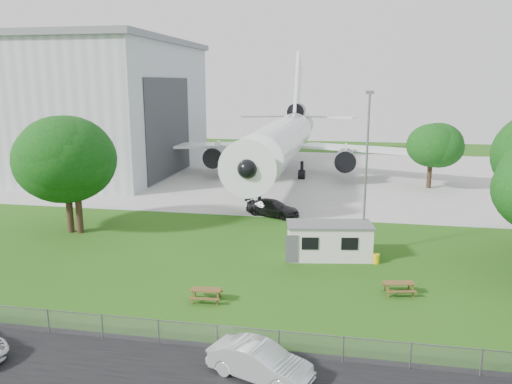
% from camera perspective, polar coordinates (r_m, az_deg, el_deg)
% --- Properties ---
extents(ground, '(160.00, 160.00, 0.00)m').
position_cam_1_polar(ground, '(34.00, -1.88, -9.51)').
color(ground, '#2E6216').
extents(concrete_apron, '(120.00, 46.00, 0.03)m').
position_cam_1_polar(concrete_apron, '(70.27, 4.83, 2.00)').
color(concrete_apron, '#B7B7B2').
rests_on(concrete_apron, ground).
extents(hangar, '(43.00, 31.00, 18.55)m').
position_cam_1_polar(hangar, '(80.51, -23.56, 9.08)').
color(hangar, '#B2B7BC').
rests_on(hangar, ground).
extents(airliner, '(46.36, 47.73, 17.69)m').
position_cam_1_polar(airliner, '(67.63, 3.03, 6.12)').
color(airliner, white).
rests_on(airliner, ground).
extents(site_cabin, '(6.93, 3.68, 2.62)m').
position_cam_1_polar(site_cabin, '(37.22, 8.37, -5.52)').
color(site_cabin, silver).
rests_on(site_cabin, ground).
extents(picnic_west, '(1.91, 1.63, 0.76)m').
position_cam_1_polar(picnic_west, '(30.43, -5.70, -12.30)').
color(picnic_west, brown).
rests_on(picnic_west, ground).
extents(picnic_east, '(2.07, 1.84, 0.76)m').
position_cam_1_polar(picnic_east, '(32.42, 15.94, -11.14)').
color(picnic_east, brown).
rests_on(picnic_east, ground).
extents(fence, '(58.00, 0.04, 1.30)m').
position_cam_1_polar(fence, '(25.72, -6.68, -17.25)').
color(fence, gray).
rests_on(fence, ground).
extents(lamp_mast, '(0.16, 0.16, 12.00)m').
position_cam_1_polar(lamp_mast, '(37.60, 12.45, 1.87)').
color(lamp_mast, slate).
rests_on(lamp_mast, ground).
extents(tree_west_big, '(9.16, 9.16, 11.16)m').
position_cam_1_polar(tree_west_big, '(44.90, -20.97, 3.77)').
color(tree_west_big, '#382619').
rests_on(tree_west_big, ground).
extents(tree_west_small, '(6.17, 6.17, 8.96)m').
position_cam_1_polar(tree_west_small, '(44.51, -19.93, 2.84)').
color(tree_west_small, '#382619').
rests_on(tree_west_small, ground).
extents(tree_far_apron, '(6.67, 6.67, 8.71)m').
position_cam_1_polar(tree_far_apron, '(63.87, 19.43, 5.14)').
color(tree_far_apron, '#382619').
rests_on(tree_far_apron, ground).
extents(car_centre_sedan, '(4.96, 3.09, 1.54)m').
position_cam_1_polar(car_centre_sedan, '(22.99, 0.43, -18.84)').
color(car_centre_sedan, white).
rests_on(car_centre_sedan, ground).
extents(car_apron_van, '(5.79, 3.90, 1.56)m').
position_cam_1_polar(car_apron_van, '(48.32, 1.92, -1.85)').
color(car_apron_van, black).
rests_on(car_apron_van, ground).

